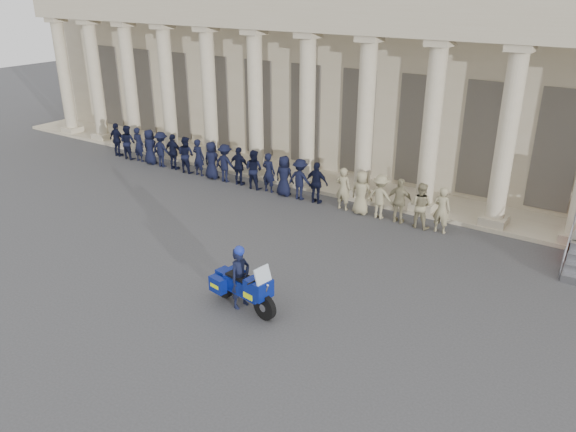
% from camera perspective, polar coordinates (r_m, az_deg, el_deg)
% --- Properties ---
extents(ground, '(90.00, 90.00, 0.00)m').
position_cam_1_polar(ground, '(17.35, -8.59, -5.31)').
color(ground, '#3B3B3D').
rests_on(ground, ground).
extents(building, '(40.00, 12.50, 9.00)m').
position_cam_1_polar(building, '(28.18, 11.87, 15.10)').
color(building, tan).
rests_on(building, ground).
extents(officer_rank, '(17.28, 0.63, 1.66)m').
position_cam_1_polar(officer_rank, '(23.67, -4.13, 4.89)').
color(officer_rank, black).
rests_on(officer_rank, ground).
extents(motorcycle, '(2.30, 1.07, 1.48)m').
position_cam_1_polar(motorcycle, '(14.98, -4.51, -7.17)').
color(motorcycle, black).
rests_on(motorcycle, ground).
extents(rider, '(0.51, 0.68, 1.80)m').
position_cam_1_polar(rider, '(14.94, -4.88, -6.17)').
color(rider, black).
rests_on(rider, ground).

